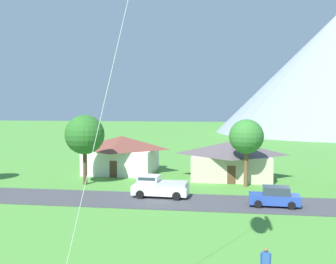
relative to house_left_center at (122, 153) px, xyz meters
The scene contains 9 objects.
road_strip 18.50m from the house_left_center, 53.22° to the right, with size 160.00×6.13×0.08m, color #424247.
mountain_west_ridge 94.93m from the house_left_center, 60.47° to the left, with size 72.94×72.94×36.32m, color gray.
house_left_center is the anchor object (origin of this frame).
house_right_center 14.06m from the house_left_center, ahead, with size 9.68×8.07×4.38m.
tree_left_of_center 9.07m from the house_left_center, 102.44° to the right, with size 4.28×4.28×7.60m.
tree_near_right 17.14m from the house_left_center, 24.17° to the right, with size 3.65×3.65×7.17m.
parked_car_blue_mid_west 23.25m from the house_left_center, 41.12° to the right, with size 4.26×2.20×1.68m.
pickup_truck_white_west_side 15.21m from the house_left_center, 61.76° to the right, with size 5.29×2.51×1.99m.
watcher_person 33.84m from the house_left_center, 62.90° to the right, with size 0.56×0.24×1.68m.
Camera 1 is at (2.53, -6.35, 8.67)m, focal length 42.98 mm.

